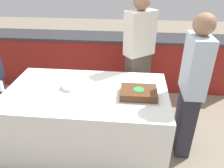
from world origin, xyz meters
The scene contains 9 objects.
ground_plane centered at (0.00, 0.00, 0.00)m, with size 14.00×14.00×0.00m, color gray.
back_counter centered at (0.00, 1.59, 0.46)m, with size 4.40×0.58×0.92m.
dining_table centered at (0.00, 0.00, 0.38)m, with size 1.82×1.03×0.76m.
cake centered at (0.58, -0.06, 0.80)m, with size 0.42×0.32×0.09m.
plate_stack centered at (-0.19, 0.04, 0.79)m, with size 0.21×0.21×0.05m.
wine_glass centered at (-0.84, -0.23, 0.89)m, with size 0.06×0.06×0.19m.
side_plate_near_cake centered at (0.63, 0.22, 0.77)m, with size 0.18×0.18×0.00m.
person_cutting_cake centered at (0.58, 0.74, 0.90)m, with size 0.43×0.40×1.72m.
person_seated_right centered at (1.13, 0.00, 0.85)m, with size 0.21×0.38×1.63m.
Camera 1 is at (0.50, -2.06, 2.01)m, focal length 35.00 mm.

